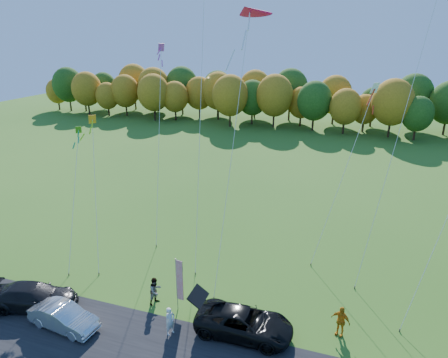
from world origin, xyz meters
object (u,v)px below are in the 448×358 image
(person_east, at_px, (340,321))
(black_suv, at_px, (244,323))
(feather_flag, at_px, (179,280))
(silver_sedan, at_px, (64,317))

(person_east, bearing_deg, black_suv, -142.66)
(person_east, relative_size, feather_flag, 0.52)
(black_suv, bearing_deg, silver_sedan, 104.90)
(silver_sedan, distance_m, feather_flag, 7.21)
(silver_sedan, xyz_separation_m, feather_flag, (5.99, 3.68, 1.57))
(black_suv, height_order, feather_flag, feather_flag)
(silver_sedan, relative_size, person_east, 2.28)
(black_suv, height_order, silver_sedan, black_suv)
(silver_sedan, relative_size, feather_flag, 1.18)
(black_suv, relative_size, person_east, 2.96)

